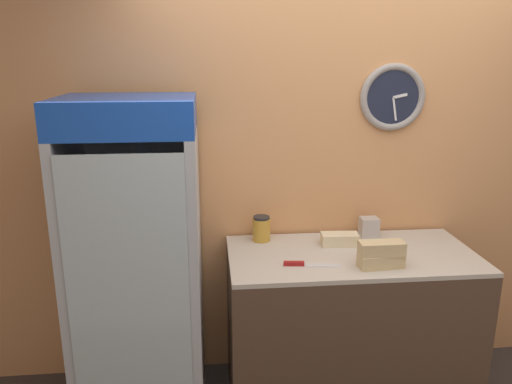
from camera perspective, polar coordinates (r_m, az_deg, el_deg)
The scene contains 9 objects.
wall_back at distance 3.16m, azimuth 9.38°, elevation 3.04°, with size 5.20×0.10×2.70m.
prep_counter at distance 3.12m, azimuth 10.49°, elevation -14.75°, with size 1.41×0.69×0.93m.
beverage_cooler at distance 2.86m, azimuth -13.37°, elevation -6.04°, with size 0.69×0.68×1.82m.
sandwich_stack_bottom at distance 2.76m, azimuth 14.07°, elevation -7.64°, with size 0.25×0.12×0.07m.
sandwich_stack_middle at distance 2.73m, azimuth 14.16°, elevation -6.26°, with size 0.24×0.10×0.07m.
sandwich_flat_left at distance 3.01m, azimuth 9.55°, elevation -5.36°, with size 0.22×0.12×0.07m.
chefs_knife at distance 2.72m, azimuth 5.52°, elevation -8.21°, with size 0.31×0.07×0.02m.
condiment_jar at distance 3.03m, azimuth 0.62°, elevation -4.21°, with size 0.11×0.11×0.15m.
napkin_dispenser at distance 3.18m, azimuth 12.78°, elevation -3.93°, with size 0.11×0.09×0.12m.
Camera 1 is at (-0.80, -1.69, 2.02)m, focal length 35.00 mm.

